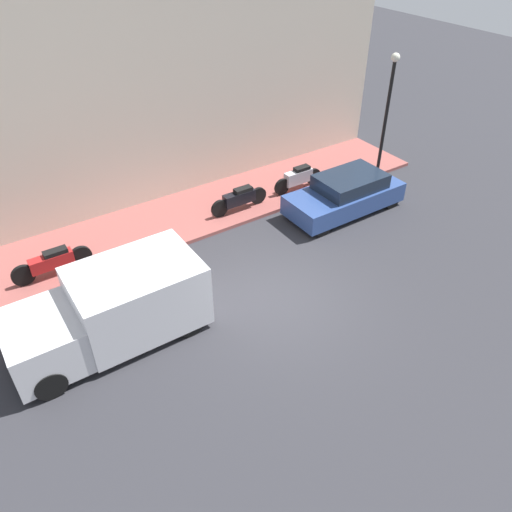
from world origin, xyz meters
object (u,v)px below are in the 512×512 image
at_px(scooter_silver, 298,178).
at_px(streetlamp, 389,100).
at_px(parked_car, 345,194).
at_px(motorcycle_red, 52,262).
at_px(delivery_van, 110,309).
at_px(motorcycle_black, 240,198).

xyz_separation_m(scooter_silver, streetlamp, (-0.45, -3.41, 2.15)).
distance_m(parked_car, motorcycle_red, 9.04).
bearing_deg(streetlamp, scooter_silver, 82.51).
height_order(delivery_van, motorcycle_red, delivery_van).
distance_m(delivery_van, streetlamp, 11.73).
relative_size(motorcycle_red, scooter_silver, 1.10).
distance_m(parked_car, streetlamp, 3.85).
bearing_deg(parked_car, motorcycle_red, 79.05).
xyz_separation_m(delivery_van, motorcycle_red, (3.07, 0.54, -0.38)).
relative_size(delivery_van, streetlamp, 1.06).
xyz_separation_m(parked_car, motorcycle_black, (1.79, 2.91, -0.08)).
height_order(motorcycle_black, streetlamp, streetlamp).
height_order(parked_car, motorcycle_red, parked_car).
distance_m(delivery_van, motorcycle_red, 3.14).
bearing_deg(parked_car, motorcycle_black, 58.37).
bearing_deg(scooter_silver, streetlamp, -97.49).
bearing_deg(delivery_van, motorcycle_black, -59.87).
xyz_separation_m(motorcycle_black, scooter_silver, (0.05, -2.42, 0.02)).
relative_size(parked_car, motorcycle_black, 1.91).
bearing_deg(streetlamp, motorcycle_black, 86.12).
height_order(delivery_van, streetlamp, streetlamp).
relative_size(motorcycle_black, streetlamp, 0.49).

